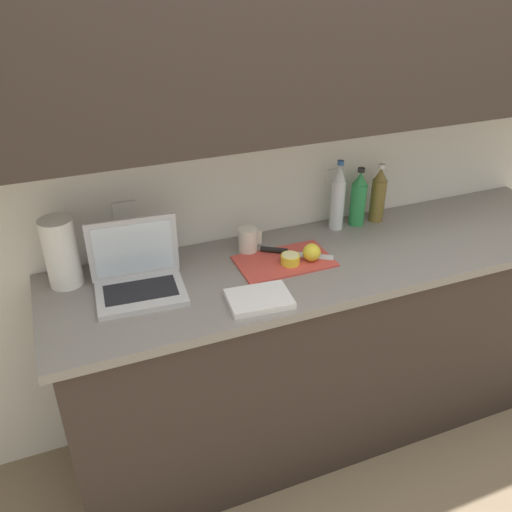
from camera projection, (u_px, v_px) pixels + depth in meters
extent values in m
plane|color=#847056|center=(323.00, 420.00, 2.65)|extent=(12.00, 12.00, 0.00)
cube|color=white|center=(305.00, 142.00, 2.26)|extent=(5.20, 0.06, 2.60)
cube|color=white|center=(126.00, 216.00, 2.08)|extent=(0.09, 0.01, 0.12)
cube|color=white|center=(335.00, 182.00, 2.37)|extent=(0.09, 0.01, 0.12)
cube|color=#332823|center=(336.00, 27.00, 1.88)|extent=(4.42, 0.32, 0.70)
cube|color=#332823|center=(329.00, 348.00, 2.42)|extent=(2.25, 0.57, 0.90)
cube|color=gray|center=(337.00, 259.00, 2.19)|extent=(2.32, 0.60, 0.03)
cube|color=#9EA3A8|center=(493.00, 233.00, 2.52)|extent=(0.50, 0.39, 0.16)
cube|color=silver|center=(141.00, 293.00, 1.93)|extent=(0.33, 0.26, 0.02)
cube|color=black|center=(141.00, 290.00, 1.92)|extent=(0.26, 0.15, 0.00)
cube|color=silver|center=(133.00, 248.00, 1.96)|extent=(0.32, 0.03, 0.24)
cube|color=silver|center=(134.00, 249.00, 1.95)|extent=(0.28, 0.03, 0.20)
cube|color=#D1473D|center=(284.00, 261.00, 2.13)|extent=(0.37, 0.22, 0.01)
cube|color=silver|center=(310.00, 256.00, 2.16)|extent=(0.17, 0.13, 0.00)
cylinder|color=black|center=(274.00, 250.00, 2.18)|extent=(0.10, 0.08, 0.02)
cylinder|color=yellow|center=(291.00, 260.00, 2.10)|extent=(0.07, 0.07, 0.04)
cylinder|color=#F4EAA3|center=(291.00, 255.00, 2.09)|extent=(0.07, 0.07, 0.00)
sphere|color=yellow|center=(312.00, 252.00, 2.11)|extent=(0.07, 0.07, 0.07)
cylinder|color=olive|center=(378.00, 200.00, 2.41)|extent=(0.07, 0.07, 0.19)
cone|color=olive|center=(381.00, 174.00, 2.35)|extent=(0.06, 0.06, 0.06)
cylinder|color=white|center=(382.00, 166.00, 2.33)|extent=(0.03, 0.03, 0.02)
cylinder|color=#2D934C|center=(358.00, 204.00, 2.38)|extent=(0.07, 0.07, 0.19)
cone|color=#2D934C|center=(361.00, 178.00, 2.31)|extent=(0.06, 0.06, 0.06)
cylinder|color=black|center=(361.00, 170.00, 2.30)|extent=(0.03, 0.03, 0.02)
cylinder|color=silver|center=(337.00, 205.00, 2.33)|extent=(0.06, 0.06, 0.22)
cone|color=silver|center=(340.00, 173.00, 2.26)|extent=(0.05, 0.05, 0.07)
cylinder|color=#3366B2|center=(341.00, 163.00, 2.24)|extent=(0.03, 0.03, 0.02)
cylinder|color=silver|center=(248.00, 240.00, 2.18)|extent=(0.08, 0.08, 0.10)
cube|color=silver|center=(259.00, 237.00, 2.19)|extent=(0.02, 0.01, 0.06)
cylinder|color=white|center=(61.00, 253.00, 1.93)|extent=(0.12, 0.12, 0.26)
cube|color=white|center=(259.00, 299.00, 1.89)|extent=(0.23, 0.18, 0.02)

